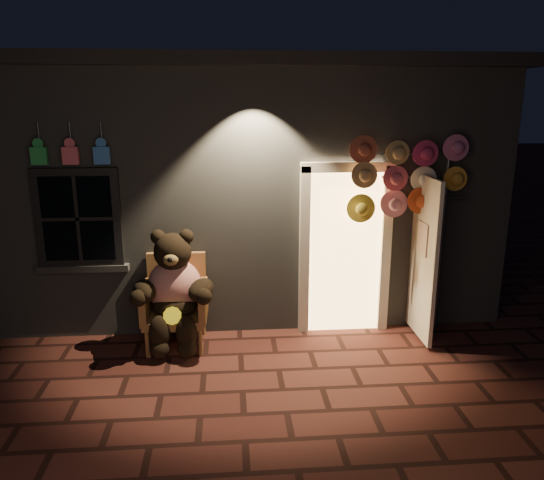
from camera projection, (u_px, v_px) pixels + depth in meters
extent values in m
plane|color=#51261F|center=(243.00, 391.00, 5.48)|extent=(60.00, 60.00, 0.00)
cube|color=slate|center=(235.00, 177.00, 8.91)|extent=(7.00, 5.00, 3.30)
cube|color=black|center=(233.00, 70.00, 8.46)|extent=(7.30, 5.30, 0.16)
cube|color=black|center=(79.00, 218.00, 6.34)|extent=(1.00, 0.10, 1.20)
cube|color=black|center=(78.00, 219.00, 6.31)|extent=(0.82, 0.06, 1.02)
cube|color=slate|center=(84.00, 268.00, 6.50)|extent=(1.10, 0.14, 0.08)
cube|color=#FFC372|center=(344.00, 251.00, 6.74)|extent=(0.92, 0.10, 2.10)
cube|color=beige|center=(304.00, 253.00, 6.66)|extent=(0.12, 0.12, 2.20)
cube|color=beige|center=(385.00, 251.00, 6.74)|extent=(0.12, 0.12, 2.20)
cube|color=beige|center=(348.00, 167.00, 6.43)|extent=(1.16, 0.12, 0.12)
cube|color=beige|center=(424.00, 258.00, 6.45)|extent=(0.05, 0.80, 2.00)
cube|color=green|center=(39.00, 156.00, 6.04)|extent=(0.18, 0.07, 0.20)
cylinder|color=#59595E|center=(39.00, 133.00, 6.03)|extent=(0.02, 0.02, 0.25)
cube|color=#D95965|center=(71.00, 156.00, 6.07)|extent=(0.18, 0.07, 0.20)
cylinder|color=#59595E|center=(70.00, 133.00, 6.06)|extent=(0.02, 0.02, 0.25)
cube|color=#3770C2|center=(102.00, 155.00, 6.10)|extent=(0.18, 0.07, 0.20)
cylinder|color=#59595E|center=(101.00, 133.00, 6.09)|extent=(0.02, 0.02, 0.25)
cube|color=#9F663D|center=(176.00, 317.00, 6.41)|extent=(0.73, 0.68, 0.10)
cube|color=#9F663D|center=(177.00, 280.00, 6.62)|extent=(0.72, 0.09, 0.72)
cube|color=#9F663D|center=(146.00, 302.00, 6.32)|extent=(0.09, 0.62, 0.41)
cube|color=#9F663D|center=(203.00, 301.00, 6.36)|extent=(0.09, 0.62, 0.41)
cylinder|color=#9F663D|center=(147.00, 344.00, 6.17)|extent=(0.05, 0.05, 0.33)
cylinder|color=#9F663D|center=(201.00, 343.00, 6.21)|extent=(0.05, 0.05, 0.33)
cylinder|color=#9F663D|center=(155.00, 324.00, 6.72)|extent=(0.05, 0.05, 0.33)
cylinder|color=#9F663D|center=(203.00, 323.00, 6.76)|extent=(0.05, 0.05, 0.33)
ellipsoid|color=red|center=(175.00, 287.00, 6.36)|extent=(0.66, 0.53, 0.69)
ellipsoid|color=black|center=(175.00, 305.00, 6.34)|extent=(0.55, 0.47, 0.32)
sphere|color=black|center=(173.00, 252.00, 6.20)|extent=(0.45, 0.45, 0.44)
sphere|color=black|center=(158.00, 237.00, 6.17)|extent=(0.17, 0.17, 0.17)
sphere|color=black|center=(186.00, 236.00, 6.19)|extent=(0.17, 0.17, 0.17)
ellipsoid|color=olive|center=(171.00, 260.00, 6.01)|extent=(0.17, 0.12, 0.14)
ellipsoid|color=black|center=(144.00, 291.00, 6.13)|extent=(0.38, 0.51, 0.25)
ellipsoid|color=black|center=(201.00, 290.00, 6.17)|extent=(0.39, 0.51, 0.25)
ellipsoid|color=black|center=(160.00, 333.00, 6.11)|extent=(0.25, 0.25, 0.43)
ellipsoid|color=black|center=(187.00, 332.00, 6.13)|extent=(0.25, 0.25, 0.43)
sphere|color=black|center=(160.00, 349.00, 6.10)|extent=(0.23, 0.23, 0.23)
sphere|color=black|center=(187.00, 348.00, 6.12)|extent=(0.23, 0.23, 0.23)
cylinder|color=yellow|center=(172.00, 316.00, 6.06)|extent=(0.21, 0.09, 0.20)
cylinder|color=#59595E|center=(442.00, 237.00, 6.69)|extent=(0.04, 0.04, 2.48)
cylinder|color=#59595E|center=(428.00, 154.00, 6.38)|extent=(1.10, 0.03, 0.03)
cylinder|color=#59595E|center=(426.00, 176.00, 6.45)|extent=(1.10, 0.03, 0.03)
cylinder|color=#59595E|center=(424.00, 199.00, 6.52)|extent=(1.10, 0.03, 0.03)
cylinder|color=#9C4934|center=(364.00, 151.00, 6.25)|extent=(0.31, 0.11, 0.31)
cylinder|color=#A48756|center=(395.00, 151.00, 6.25)|extent=(0.31, 0.11, 0.31)
cylinder|color=#C53163|center=(426.00, 151.00, 6.25)|extent=(0.31, 0.11, 0.31)
cylinder|color=#D3699C|center=(454.00, 150.00, 6.33)|extent=(0.31, 0.11, 0.31)
cylinder|color=tan|center=(363.00, 178.00, 6.30)|extent=(0.31, 0.11, 0.31)
cylinder|color=#DE5668|center=(394.00, 178.00, 6.30)|extent=(0.31, 0.11, 0.31)
cylinder|color=white|center=(422.00, 177.00, 6.39)|extent=(0.31, 0.11, 0.31)
cylinder|color=#F5A634|center=(453.00, 177.00, 6.39)|extent=(0.31, 0.11, 0.31)
cylinder|color=yellow|center=(363.00, 205.00, 6.36)|extent=(0.31, 0.11, 0.31)
cylinder|color=pink|center=(391.00, 204.00, 6.44)|extent=(0.31, 0.11, 0.31)
cylinder|color=#DD5828|center=(421.00, 204.00, 6.44)|extent=(0.31, 0.11, 0.31)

